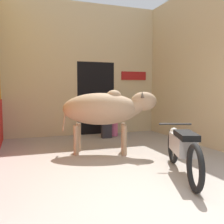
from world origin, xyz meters
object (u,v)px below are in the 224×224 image
at_px(shopkeeper_seated, 105,115).
at_px(plastic_stool, 114,128).
at_px(cow, 106,109).
at_px(motorcycle_near, 182,148).

relative_size(shopkeeper_seated, plastic_stool, 2.67).
height_order(cow, motorcycle_near, cow).
relative_size(cow, shopkeeper_seated, 1.71).
bearing_deg(motorcycle_near, plastic_stool, 86.63).
distance_m(motorcycle_near, shopkeeper_seated, 3.68).
relative_size(motorcycle_near, plastic_stool, 4.30).
bearing_deg(shopkeeper_seated, motorcycle_near, -88.55).
xyz_separation_m(shopkeeper_seated, plastic_stool, (0.32, 0.16, -0.41)).
bearing_deg(cow, plastic_stool, 65.37).
height_order(motorcycle_near, plastic_stool, motorcycle_near).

